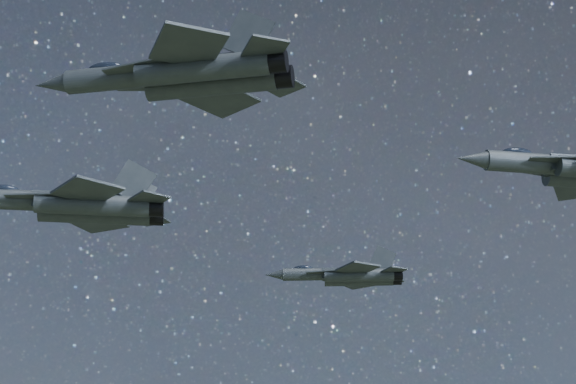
# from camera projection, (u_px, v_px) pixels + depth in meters

# --- Properties ---
(jet_lead) EXTENTS (18.89, 12.66, 4.78)m
(jet_lead) POSITION_uv_depth(u_px,v_px,m) (75.00, 205.00, 71.36)
(jet_lead) COLOR #31393E
(jet_left) EXTENTS (15.32, 10.65, 3.85)m
(jet_left) POSITION_uv_depth(u_px,v_px,m) (347.00, 275.00, 93.17)
(jet_left) COLOR #31393E
(jet_right) EXTENTS (15.76, 11.26, 4.03)m
(jet_right) POSITION_uv_depth(u_px,v_px,m) (186.00, 74.00, 49.95)
(jet_right) COLOR #31393E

